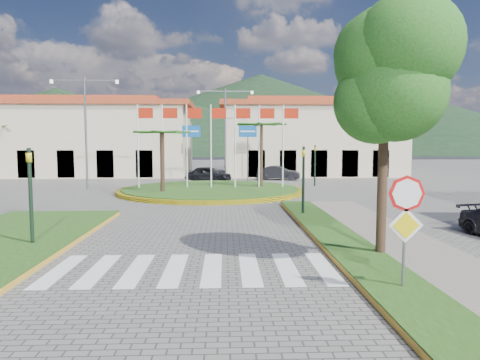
{
  "coord_description": "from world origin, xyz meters",
  "views": [
    {
      "loc": [
        0.94,
        -7.14,
        3.34
      ],
      "look_at": [
        1.49,
        8.0,
        2.04
      ],
      "focal_mm": 32.0,
      "sensor_mm": 36.0,
      "label": 1
    }
  ],
  "objects_px": {
    "roundabout_island": "(211,190)",
    "deciduous_tree": "(385,78)",
    "white_van": "(74,172)",
    "car_dark_a": "(209,174)",
    "car_dark_b": "(279,173)",
    "stop_sign": "(406,214)"
  },
  "relations": [
    {
      "from": "roundabout_island",
      "to": "deciduous_tree",
      "type": "distance_m",
      "value": 18.55
    },
    {
      "from": "white_van",
      "to": "car_dark_a",
      "type": "distance_m",
      "value": 14.39
    },
    {
      "from": "deciduous_tree",
      "to": "car_dark_a",
      "type": "xyz_separation_m",
      "value": [
        -5.95,
        25.0,
        -4.5
      ]
    },
    {
      "from": "car_dark_b",
      "to": "roundabout_island",
      "type": "bearing_deg",
      "value": 162.83
    },
    {
      "from": "stop_sign",
      "to": "car_dark_a",
      "type": "bearing_deg",
      "value": 100.81
    },
    {
      "from": "white_van",
      "to": "car_dark_a",
      "type": "height_order",
      "value": "car_dark_a"
    },
    {
      "from": "roundabout_island",
      "to": "deciduous_tree",
      "type": "bearing_deg",
      "value": -72.09
    },
    {
      "from": "roundabout_island",
      "to": "stop_sign",
      "type": "xyz_separation_m",
      "value": [
        4.9,
        -20.04,
        1.61
      ]
    },
    {
      "from": "deciduous_tree",
      "to": "car_dark_b",
      "type": "relative_size",
      "value": 1.75
    },
    {
      "from": "car_dark_a",
      "to": "stop_sign",
      "type": "bearing_deg",
      "value": -152.46
    },
    {
      "from": "stop_sign",
      "to": "deciduous_tree",
      "type": "relative_size",
      "value": 0.39
    },
    {
      "from": "car_dark_b",
      "to": "stop_sign",
      "type": "bearing_deg",
      "value": -167.99
    },
    {
      "from": "white_van",
      "to": "car_dark_b",
      "type": "xyz_separation_m",
      "value": [
        19.73,
        -3.49,
        0.11
      ]
    },
    {
      "from": "deciduous_tree",
      "to": "white_van",
      "type": "xyz_separation_m",
      "value": [
        -19.35,
        30.25,
        -4.65
      ]
    },
    {
      "from": "roundabout_island",
      "to": "car_dark_b",
      "type": "height_order",
      "value": "roundabout_island"
    },
    {
      "from": "deciduous_tree",
      "to": "stop_sign",
      "type": "bearing_deg",
      "value": -101.18
    },
    {
      "from": "roundabout_island",
      "to": "car_dark_b",
      "type": "relative_size",
      "value": 3.27
    },
    {
      "from": "roundabout_island",
      "to": "deciduous_tree",
      "type": "relative_size",
      "value": 1.87
    },
    {
      "from": "stop_sign",
      "to": "car_dark_b",
      "type": "xyz_separation_m",
      "value": [
        0.99,
        29.8,
        -1.15
      ]
    },
    {
      "from": "deciduous_tree",
      "to": "white_van",
      "type": "relative_size",
      "value": 1.78
    },
    {
      "from": "roundabout_island",
      "to": "stop_sign",
      "type": "bearing_deg",
      "value": -76.27
    },
    {
      "from": "deciduous_tree",
      "to": "car_dark_a",
      "type": "distance_m",
      "value": 26.09
    }
  ]
}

